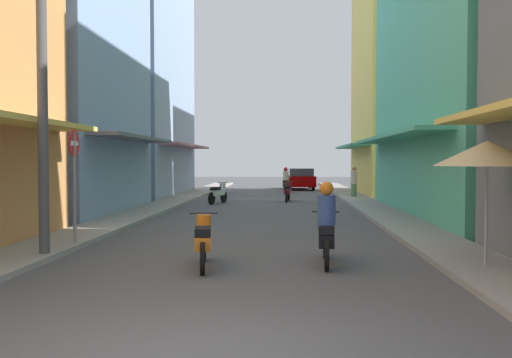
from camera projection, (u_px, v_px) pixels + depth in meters
The scene contains 17 objects.
ground_plane at pixel (263, 210), 21.05m from camera, with size 88.57×88.57×0.00m, color #4C4C4F.
sidewalk_left at pixel (153, 208), 21.30m from camera, with size 1.51×48.26×0.12m, color #9E9991.
sidewalk_right at pixel (376, 210), 20.79m from camera, with size 1.51×48.26×0.12m, color gray.
building_left_mid at pixel (42, 37), 19.77m from camera, with size 7.05×8.28×13.15m.
building_left_far at pixel (125, 57), 29.82m from camera, with size 7.05×10.57×15.58m.
building_right_mid at pixel (493, 18), 18.74m from camera, with size 7.05×12.92×13.98m.
building_right_far at pixel (413, 83), 30.58m from camera, with size 7.05×8.86×12.89m.
motorbike_white at pixel (218, 193), 24.42m from camera, with size 0.76×1.74×0.96m.
motorbike_black at pixel (326, 227), 10.05m from camera, with size 0.55×1.81×1.58m.
motorbike_orange at pixel (203, 240), 9.83m from camera, with size 0.55×1.80×0.96m.
motorbike_maroon at pixel (288, 191), 25.74m from camera, with size 0.55×1.81×0.96m.
motorbike_green at pixel (286, 181), 32.66m from camera, with size 0.55×1.81×1.58m.
parked_car at pixel (301, 179), 36.51m from camera, with size 1.96×4.18×1.45m.
pedestrian_foreground at pixel (354, 183), 27.47m from camera, with size 0.34×0.34×1.67m.
vendor_umbrella at pixel (487, 153), 9.38m from camera, with size 1.85×1.85×2.32m.
utility_pole at pixel (42, 61), 10.48m from camera, with size 0.20×1.20×7.68m.
street_sign_no_entry at pixel (74, 172), 11.84m from camera, with size 0.07×0.60×2.65m.
Camera 1 is at (0.92, -4.84, 1.96)m, focal length 37.41 mm.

